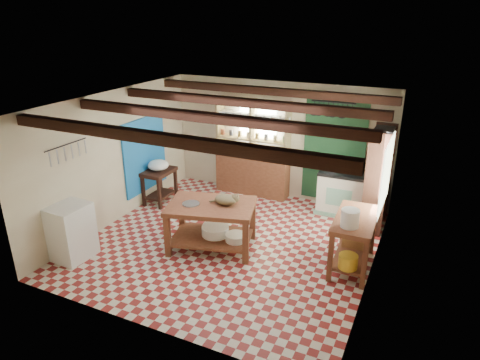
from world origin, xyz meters
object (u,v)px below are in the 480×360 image
at_px(work_table, 212,226).
at_px(cat, 226,199).
at_px(stove, 342,192).
at_px(prep_table, 160,186).
at_px(white_cabinet, 72,232).
at_px(right_counter, 353,242).

bearing_deg(work_table, cat, 11.31).
height_order(stove, prep_table, stove).
height_order(work_table, stove, stove).
xyz_separation_m(white_cabinet, right_counter, (4.40, 1.73, -0.03)).
distance_m(white_cabinet, cat, 2.67).
bearing_deg(prep_table, work_table, -32.93).
relative_size(white_cabinet, cat, 2.45).
bearing_deg(stove, right_counter, -73.78).
distance_m(right_counter, cat, 2.25).
relative_size(work_table, cat, 3.78).
bearing_deg(cat, right_counter, -17.20).
height_order(right_counter, cat, cat).
bearing_deg(white_cabinet, right_counter, 23.84).
bearing_deg(prep_table, white_cabinet, -91.22).
bearing_deg(prep_table, stove, 16.62).
height_order(work_table, white_cabinet, white_cabinet).
height_order(white_cabinet, cat, cat).
xyz_separation_m(work_table, right_counter, (2.40, 0.43, 0.03)).
distance_m(stove, white_cabinet, 5.29).
height_order(stove, white_cabinet, white_cabinet).
relative_size(stove, white_cabinet, 0.97).
distance_m(work_table, stove, 3.00).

